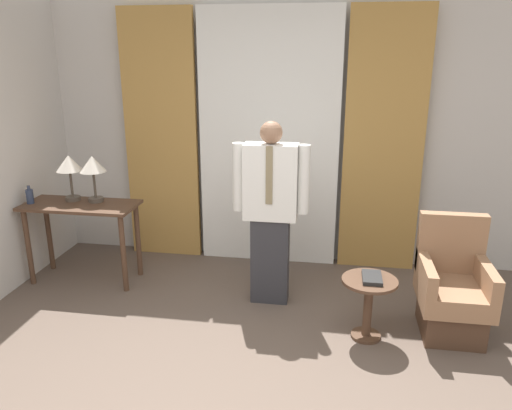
{
  "coord_description": "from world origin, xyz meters",
  "views": [
    {
      "loc": [
        0.67,
        -2.21,
        2.18
      ],
      "look_at": [
        0.04,
        1.68,
        0.94
      ],
      "focal_mm": 35.0,
      "sensor_mm": 36.0,
      "label": 1
    }
  ],
  "objects_px": {
    "side_table": "(368,298)",
    "table_lamp_right": "(93,167)",
    "bottle_near_edge": "(30,196)",
    "armchair": "(452,292)",
    "desk": "(82,218)",
    "book": "(372,278)",
    "table_lamp_left": "(69,166)",
    "person": "(271,208)"
  },
  "relations": [
    {
      "from": "table_lamp_left",
      "to": "table_lamp_right",
      "type": "xyz_separation_m",
      "value": [
        0.24,
        0.0,
        0.0
      ]
    },
    {
      "from": "table_lamp_left",
      "to": "bottle_near_edge",
      "type": "xyz_separation_m",
      "value": [
        -0.35,
        -0.16,
        -0.27
      ]
    },
    {
      "from": "side_table",
      "to": "table_lamp_right",
      "type": "bearing_deg",
      "value": 164.25
    },
    {
      "from": "person",
      "to": "armchair",
      "type": "xyz_separation_m",
      "value": [
        1.49,
        -0.28,
        -0.54
      ]
    },
    {
      "from": "table_lamp_left",
      "to": "bottle_near_edge",
      "type": "distance_m",
      "value": 0.47
    },
    {
      "from": "bottle_near_edge",
      "to": "armchair",
      "type": "xyz_separation_m",
      "value": [
        3.79,
        -0.36,
        -0.51
      ]
    },
    {
      "from": "table_lamp_left",
      "to": "person",
      "type": "height_order",
      "value": "person"
    },
    {
      "from": "bottle_near_edge",
      "to": "table_lamp_right",
      "type": "bearing_deg",
      "value": 14.83
    },
    {
      "from": "table_lamp_left",
      "to": "side_table",
      "type": "bearing_deg",
      "value": -14.47
    },
    {
      "from": "person",
      "to": "book",
      "type": "distance_m",
      "value": 1.04
    },
    {
      "from": "armchair",
      "to": "bottle_near_edge",
      "type": "bearing_deg",
      "value": 174.65
    },
    {
      "from": "table_lamp_right",
      "to": "person",
      "type": "xyz_separation_m",
      "value": [
        1.72,
        -0.23,
        -0.24
      ]
    },
    {
      "from": "armchair",
      "to": "side_table",
      "type": "xyz_separation_m",
      "value": [
        -0.66,
        -0.21,
        0.0
      ]
    },
    {
      "from": "table_lamp_right",
      "to": "person",
      "type": "bearing_deg",
      "value": -7.6
    },
    {
      "from": "book",
      "to": "desk",
      "type": "bearing_deg",
      "value": 166.95
    },
    {
      "from": "person",
      "to": "armchair",
      "type": "distance_m",
      "value": 1.61
    },
    {
      "from": "table_lamp_right",
      "to": "table_lamp_left",
      "type": "bearing_deg",
      "value": 180.0
    },
    {
      "from": "desk",
      "to": "book",
      "type": "distance_m",
      "value": 2.76
    },
    {
      "from": "table_lamp_left",
      "to": "person",
      "type": "distance_m",
      "value": 1.98
    },
    {
      "from": "bottle_near_edge",
      "to": "side_table",
      "type": "bearing_deg",
      "value": -10.19
    },
    {
      "from": "desk",
      "to": "armchair",
      "type": "distance_m",
      "value": 3.37
    },
    {
      "from": "table_lamp_left",
      "to": "desk",
      "type": "bearing_deg",
      "value": -38.23
    },
    {
      "from": "bottle_near_edge",
      "to": "book",
      "type": "xyz_separation_m",
      "value": [
        3.15,
        -0.56,
        -0.34
      ]
    },
    {
      "from": "table_lamp_left",
      "to": "table_lamp_right",
      "type": "height_order",
      "value": "same"
    },
    {
      "from": "desk",
      "to": "table_lamp_left",
      "type": "bearing_deg",
      "value": 141.77
    },
    {
      "from": "table_lamp_left",
      "to": "person",
      "type": "bearing_deg",
      "value": -6.69
    },
    {
      "from": "desk",
      "to": "table_lamp_left",
      "type": "distance_m",
      "value": 0.51
    },
    {
      "from": "person",
      "to": "desk",
      "type": "bearing_deg",
      "value": 175.77
    },
    {
      "from": "table_lamp_right",
      "to": "side_table",
      "type": "xyz_separation_m",
      "value": [
        2.55,
        -0.72,
        -0.78
      ]
    },
    {
      "from": "bottle_near_edge",
      "to": "person",
      "type": "distance_m",
      "value": 2.3
    },
    {
      "from": "table_lamp_right",
      "to": "person",
      "type": "distance_m",
      "value": 1.75
    },
    {
      "from": "armchair",
      "to": "book",
      "type": "relative_size",
      "value": 3.83
    },
    {
      "from": "desk",
      "to": "armchair",
      "type": "height_order",
      "value": "armchair"
    },
    {
      "from": "table_lamp_right",
      "to": "book",
      "type": "relative_size",
      "value": 1.84
    },
    {
      "from": "bottle_near_edge",
      "to": "armchair",
      "type": "height_order",
      "value": "bottle_near_edge"
    },
    {
      "from": "desk",
      "to": "side_table",
      "type": "xyz_separation_m",
      "value": [
        2.67,
        -0.63,
        -0.29
      ]
    },
    {
      "from": "side_table",
      "to": "book",
      "type": "relative_size",
      "value": 2.07
    },
    {
      "from": "desk",
      "to": "bottle_near_edge",
      "type": "distance_m",
      "value": 0.52
    },
    {
      "from": "table_lamp_left",
      "to": "armchair",
      "type": "height_order",
      "value": "table_lamp_left"
    },
    {
      "from": "bottle_near_edge",
      "to": "book",
      "type": "height_order",
      "value": "bottle_near_edge"
    },
    {
      "from": "bottle_near_edge",
      "to": "armchair",
      "type": "distance_m",
      "value": 3.84
    },
    {
      "from": "desk",
      "to": "bottle_near_edge",
      "type": "relative_size",
      "value": 6.2
    }
  ]
}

